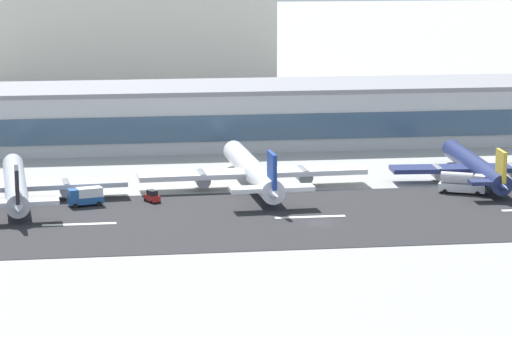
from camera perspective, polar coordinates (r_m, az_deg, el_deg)
name	(u,v)px	position (r m, az deg, el deg)	size (l,w,h in m)	color
ground_plane	(320,223)	(193.61, 3.11, -2.66)	(1400.00, 1400.00, 0.00)	#9E9E99
runway_strip	(315,217)	(197.81, 2.87, -2.35)	(800.00, 41.42, 0.08)	#262628
runway_centreline_dash_3	(79,224)	(194.51, -8.55, -2.68)	(12.00, 1.20, 0.01)	white
runway_centreline_dash_4	(310,217)	(197.65, 2.64, -2.35)	(12.00, 1.20, 0.01)	white
terminal_building	(228,114)	(267.51, -1.36, 2.64)	(169.53, 26.15, 13.56)	#B7BABC
distant_hotel_block	(123,20)	(387.00, -6.45, 7.17)	(95.99, 33.46, 40.54)	beige
airliner_black_tail_gate_0	(15,186)	(212.61, -11.57, -0.82)	(39.88, 44.34, 9.26)	silver
airliner_navy_tail_gate_1	(254,172)	(219.28, -0.12, -0.18)	(43.20, 47.68, 9.95)	white
airliner_gold_tail_gate_2	(477,168)	(229.15, 10.65, 0.05)	(33.13, 43.33, 9.04)	navy
service_baggage_tug_0	(152,197)	(209.18, -5.05, -1.36)	(2.97, 3.58, 2.20)	#B2231E
service_fuel_truck_1	(463,183)	(218.55, 9.97, -0.69)	(8.79, 6.04, 3.95)	white
service_box_truck_2	(85,196)	(207.43, -8.26, -1.33)	(6.42, 3.91, 3.25)	#23569E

